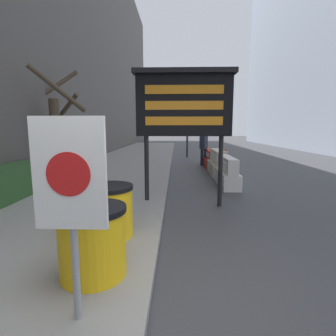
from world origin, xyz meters
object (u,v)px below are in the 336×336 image
jersey_barrier_cream (217,164)px  pedestrian_worker (204,145)px  warning_sign (70,188)px  jersey_barrier_white (227,173)px  barrel_drum_middle (108,211)px  traffic_light_near_curb (188,108)px  jersey_barrier_red_striped (210,159)px  message_board (184,105)px  barrel_drum_foreground (93,241)px  traffic_cone_near (226,153)px

jersey_barrier_cream → pedestrian_worker: pedestrian_worker is taller
warning_sign → jersey_barrier_white: size_ratio=0.94×
barrel_drum_middle → traffic_light_near_curb: size_ratio=0.19×
warning_sign → jersey_barrier_red_striped: warning_sign is taller
message_board → barrel_drum_foreground: bearing=-109.1°
jersey_barrier_red_striped → traffic_light_near_curb: bearing=103.0°
jersey_barrier_cream → jersey_barrier_red_striped: bearing=90.0°
barrel_drum_middle → jersey_barrier_cream: size_ratio=0.45×
barrel_drum_middle → jersey_barrier_red_striped: size_ratio=0.37×
pedestrian_worker → jersey_barrier_cream: bearing=33.3°
barrel_drum_foreground → pedestrian_worker: (2.19, 9.70, 0.45)m
barrel_drum_middle → message_board: size_ratio=0.26×
jersey_barrier_white → barrel_drum_foreground: bearing=-115.1°
message_board → jersey_barrier_red_striped: 6.80m
warning_sign → pedestrian_worker: warning_sign is taller
warning_sign → message_board: message_board is taller
jersey_barrier_cream → pedestrian_worker: bearing=96.4°
traffic_cone_near → traffic_light_near_curb: traffic_light_near_curb is taller
jersey_barrier_cream → traffic_light_near_curb: size_ratio=0.42×
barrel_drum_foreground → traffic_cone_near: 13.15m
barrel_drum_middle → warning_sign: size_ratio=0.46×
barrel_drum_foreground → pedestrian_worker: 9.95m
traffic_cone_near → traffic_light_near_curb: (-2.23, 0.76, 2.64)m
warning_sign → jersey_barrier_red_striped: size_ratio=0.82×
barrel_drum_foreground → traffic_light_near_curb: 13.66m
jersey_barrier_cream → barrel_drum_foreground: bearing=-108.7°
jersey_barrier_white → traffic_cone_near: 7.44m
jersey_barrier_cream → pedestrian_worker: (-0.27, 2.43, 0.55)m
warning_sign → pedestrian_worker: 10.61m
barrel_drum_foreground → jersey_barrier_red_striped: size_ratio=0.37×
warning_sign → jersey_barrier_white: bearing=68.2°
jersey_barrier_cream → jersey_barrier_red_striped: jersey_barrier_cream is taller
barrel_drum_middle → warning_sign: bearing=-84.1°
jersey_barrier_cream → jersey_barrier_red_striped: size_ratio=0.83×
pedestrian_worker → jersey_barrier_red_striped: bearing=77.4°
traffic_light_near_curb → pedestrian_worker: 4.21m
message_board → traffic_cone_near: bearing=73.9°
barrel_drum_middle → traffic_cone_near: barrel_drum_middle is taller
traffic_cone_near → pedestrian_worker: (-1.61, -2.89, 0.64)m
warning_sign → jersey_barrier_red_striped: bearing=76.8°
barrel_drum_middle → jersey_barrier_red_striped: barrel_drum_middle is taller
barrel_drum_foreground → jersey_barrier_cream: bearing=71.3°
barrel_drum_middle → traffic_cone_near: size_ratio=1.17×
jersey_barrier_white → jersey_barrier_red_striped: jersey_barrier_white is taller
traffic_cone_near → traffic_light_near_curb: 3.54m
jersey_barrier_red_striped → warning_sign: bearing=-103.2°
traffic_cone_near → traffic_light_near_curb: bearing=161.1°
jersey_barrier_white → jersey_barrier_cream: 2.01m
pedestrian_worker → traffic_cone_near: bearing=177.7°
message_board → traffic_light_near_curb: size_ratio=0.72×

